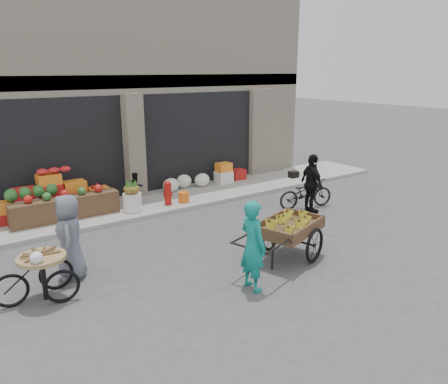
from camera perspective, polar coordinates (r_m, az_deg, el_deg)
ground at (r=10.02m, az=0.71°, el=-7.57°), size 80.00×80.00×0.00m
sidewalk at (r=13.33m, az=-9.73°, el=-1.52°), size 18.00×2.20×0.12m
building at (r=16.40m, az=-16.47°, el=13.06°), size 14.00×6.45×7.00m
fruit_display at (r=12.61m, az=-20.61°, el=-0.43°), size 3.10×1.12×1.24m
pineapple_bin at (r=12.51m, az=-11.87°, el=-1.30°), size 0.52×0.52×0.50m
fire_hydrant at (r=12.88m, az=-7.35°, el=0.03°), size 0.22×0.22×0.71m
orange_bucket at (r=13.13m, az=-5.29°, el=-0.66°), size 0.32×0.32×0.30m
right_bay_goods at (r=14.98m, az=-1.79°, el=2.01°), size 3.35×0.60×0.70m
seated_person at (r=13.13m, az=-11.39°, el=0.52°), size 0.51×0.43×0.93m
banana_cart at (r=9.36m, az=8.34°, el=-4.36°), size 2.73×1.73×1.07m
vendor_woman at (r=8.05m, az=3.79°, el=-6.99°), size 0.42×0.63×1.72m
tricycle_cart at (r=8.41m, az=-22.64°, el=-9.41°), size 1.44×0.91×0.95m
vendor_grey at (r=8.98m, az=-19.54°, el=-5.54°), size 0.77×0.95×1.69m
bicycle at (r=13.06m, az=10.63°, el=-0.14°), size 1.81×1.00×0.90m
cyclist at (r=12.55m, az=11.39°, el=1.05°), size 0.65×1.07×1.70m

